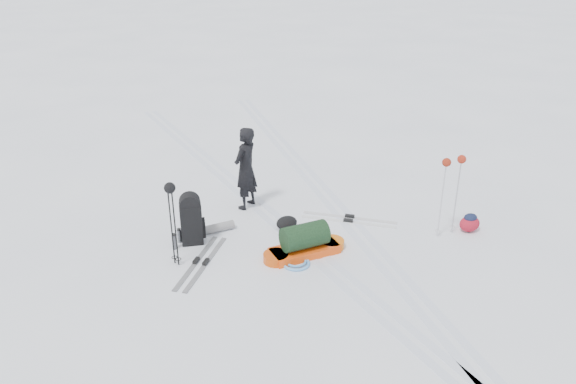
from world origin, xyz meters
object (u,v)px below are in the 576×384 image
object	(u,v)px
expedition_rucksack	(195,219)
ski_poles_black	(171,198)
skier	(246,168)
pulk_sled	(305,243)

from	to	relation	value
expedition_rucksack	ski_poles_black	xyz separation A→B (m)	(-0.51, -0.58, 0.77)
expedition_rucksack	ski_poles_black	bearing A→B (deg)	-117.06
skier	pulk_sled	xyz separation A→B (m)	(0.21, -2.11, -0.61)
pulk_sled	expedition_rucksack	bearing A→B (deg)	141.65
pulk_sled	expedition_rucksack	xyz separation A→B (m)	(-1.53, 1.22, 0.22)
skier	expedition_rucksack	distance (m)	1.63
skier	ski_poles_black	xyz separation A→B (m)	(-1.83, -1.47, 0.38)
pulk_sled	expedition_rucksack	distance (m)	1.97
pulk_sled	skier	bearing A→B (deg)	96.08
skier	ski_poles_black	size ratio (longest dim) A/B	1.12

